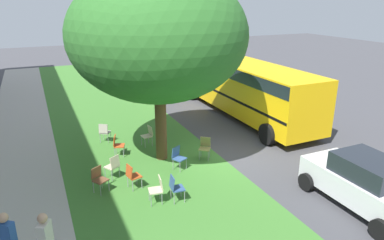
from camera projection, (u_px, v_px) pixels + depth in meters
The scene contains 16 objects.
ground at pixel (225, 156), 14.23m from camera, with size 80.00×80.00×0.00m, color #424247.
grass_verge at pixel (150, 171), 12.97m from camera, with size 48.00×6.00×0.01m, color #3D752D.
sidewalk_strip at pixel (19, 197), 11.25m from camera, with size 48.00×2.80×0.01m, color #ADA89E.
street_tree at pixel (158, 36), 12.48m from camera, with size 6.44×6.44×7.17m.
chair_0 at pixel (178, 156), 12.98m from camera, with size 0.56×0.56×0.88m.
chair_1 at pixel (157, 188), 10.82m from camera, with size 0.47×0.48×0.88m.
chair_2 at pixel (175, 186), 10.89m from camera, with size 0.45×0.45×0.88m.
chair_3 at pixel (99, 178), 11.43m from camera, with size 0.57×0.57×0.88m.
chair_4 at pixel (205, 146), 13.85m from camera, with size 0.58×0.58×0.88m.
chair_5 at pixel (117, 144), 14.08m from camera, with size 0.53×0.54×0.88m.
chair_6 at pixel (148, 134), 15.09m from camera, with size 0.47×0.47×0.88m.
chair_7 at pixel (113, 165), 12.29m from camera, with size 0.58×0.57×0.88m.
chair_8 at pixel (132, 175), 11.62m from camera, with size 0.49×0.50×0.88m.
chair_9 at pixel (104, 131), 15.42m from camera, with size 0.58×0.57×0.88m.
parked_car at pixel (364, 182), 10.52m from camera, with size 3.70×1.92×1.65m.
school_bus at pixel (244, 83), 18.70m from camera, with size 10.40×2.80×2.88m.
Camera 1 is at (-11.23, 6.59, 6.06)m, focal length 32.72 mm.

